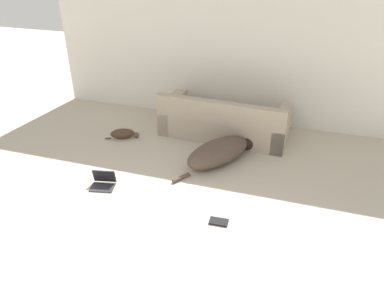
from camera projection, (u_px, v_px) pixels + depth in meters
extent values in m
cube|color=silver|center=(229.00, 44.00, 6.33)|extent=(6.45, 0.06, 2.73)
cube|color=tan|center=(225.00, 124.00, 6.31)|extent=(2.14, 0.98, 0.40)
cube|color=tan|center=(219.00, 112.00, 5.81)|extent=(2.10, 0.24, 0.34)
cube|color=tan|center=(282.00, 129.00, 5.98)|extent=(0.24, 0.89, 0.54)
cube|color=tan|center=(173.00, 112.00, 6.56)|extent=(0.24, 0.89, 0.54)
ellipsoid|color=#4C3D33|center=(218.00, 152.00, 5.51)|extent=(1.00, 1.19, 0.36)
sphere|color=black|center=(247.00, 143.00, 5.88)|extent=(0.33, 0.33, 0.24)
cylinder|color=#4C3D33|center=(181.00, 178.00, 5.19)|extent=(0.20, 0.27, 0.06)
ellipsoid|color=#473323|center=(122.00, 134.00, 6.23)|extent=(0.43, 0.31, 0.17)
sphere|color=brown|center=(136.00, 135.00, 6.27)|extent=(0.13, 0.13, 0.10)
cylinder|color=#473323|center=(108.00, 138.00, 6.24)|extent=(0.10, 0.06, 0.02)
cube|color=#2D2D33|center=(102.00, 188.00, 5.02)|extent=(0.35, 0.26, 0.02)
cube|color=#2D2D33|center=(104.00, 176.00, 5.07)|extent=(0.32, 0.12, 0.20)
cube|color=black|center=(104.00, 176.00, 5.06)|extent=(0.29, 0.10, 0.18)
cube|color=black|center=(219.00, 222.00, 4.41)|extent=(0.23, 0.14, 0.02)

